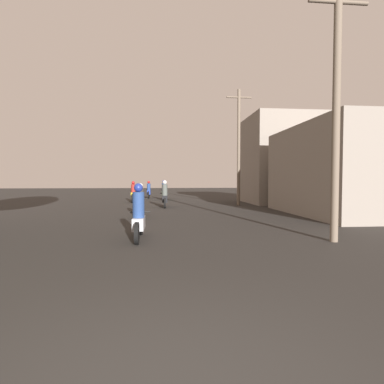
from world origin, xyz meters
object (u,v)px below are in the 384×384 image
building_right_near (346,170)px  building_right_far (285,160)px  motorcycle_silver (139,217)px  motorcycle_blue (149,191)px  motorcycle_green (164,192)px  utility_pole_near (336,108)px  utility_pole_far (239,145)px  motorcycle_white (140,203)px  motorcycle_black (165,197)px  motorcycle_yellow (133,194)px

building_right_near → building_right_far: (0.08, 7.40, 0.96)m
motorcycle_silver → motorcycle_blue: motorcycle_blue is taller
motorcycle_green → utility_pole_near: size_ratio=0.31×
motorcycle_blue → building_right_far: size_ratio=0.33×
utility_pole_far → motorcycle_silver: bearing=-117.6°
motorcycle_white → building_right_near: (9.67, 0.17, 1.49)m
motorcycle_black → building_right_near: (8.57, -4.55, 1.45)m
utility_pole_far → motorcycle_green: bearing=128.0°
motorcycle_white → building_right_near: size_ratio=0.28×
motorcycle_silver → motorcycle_black: 9.75m
motorcycle_yellow → utility_pole_far: (7.01, -3.68, 3.22)m
motorcycle_white → utility_pole_near: (5.51, -5.82, 2.91)m
motorcycle_silver → motorcycle_white: motorcycle_silver is taller
building_right_far → motorcycle_silver: bearing=-126.8°
motorcycle_black → utility_pole_near: utility_pole_near is taller
building_right_far → utility_pole_near: bearing=-107.5°
motorcycle_black → utility_pole_far: 5.75m
building_right_near → utility_pole_near: size_ratio=1.09×
motorcycle_black → motorcycle_blue: motorcycle_black is taller
motorcycle_white → motorcycle_black: (1.10, 4.72, 0.04)m
building_right_near → motorcycle_white: bearing=-179.0°
motorcycle_black → motorcycle_yellow: 4.99m
motorcycle_yellow → motorcycle_green: 3.29m
motorcycle_blue → utility_pole_far: bearing=-64.6°
motorcycle_yellow → building_right_near: bearing=-32.7°
motorcycle_silver → motorcycle_green: bearing=86.4°
motorcycle_blue → building_right_far: bearing=-42.9°
motorcycle_silver → motorcycle_yellow: bearing=95.1°
motorcycle_yellow → motorcycle_green: size_ratio=1.02×
building_right_near → motorcycle_silver: bearing=-151.0°
building_right_far → utility_pole_near: 14.05m
motorcycle_silver → motorcycle_black: size_ratio=0.96×
motorcycle_black → motorcycle_blue: size_ratio=0.99×
motorcycle_black → utility_pole_far: size_ratio=0.27×
motorcycle_black → utility_pole_near: bearing=-59.8°
motorcycle_green → building_right_far: size_ratio=0.34×
motorcycle_green → building_right_far: 9.86m
motorcycle_yellow → building_right_far: building_right_far is taller
motorcycle_black → utility_pole_far: (4.71, 0.75, 3.20)m
motorcycle_white → building_right_near: bearing=-5.3°
motorcycle_green → motorcycle_yellow: bearing=-135.3°
building_right_near → motorcycle_black: bearing=152.1°
utility_pole_near → building_right_near: bearing=55.2°
utility_pole_far → motorcycle_yellow: bearing=152.3°
motorcycle_yellow → motorcycle_blue: bearing=86.5°
building_right_near → utility_pole_near: utility_pole_near is taller
motorcycle_silver → utility_pole_near: utility_pole_near is taller
building_right_far → building_right_near: bearing=-90.6°
motorcycle_yellow → utility_pole_far: utility_pole_far is taller
motorcycle_silver → building_right_far: (9.41, 12.58, 2.45)m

